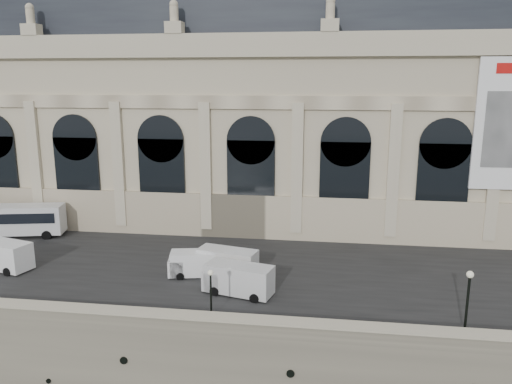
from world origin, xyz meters
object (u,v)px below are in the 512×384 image
box_truck (224,263)px  van_c (195,264)px  lamp_left (211,295)px  van_b (235,279)px  lamp_right (467,304)px  bus_left (7,220)px

box_truck → van_c: bearing=-173.0°
box_truck → lamp_left: size_ratio=1.71×
van_c → box_truck: 2.59m
van_b → lamp_right: size_ratio=1.27×
box_truck → lamp_right: size_ratio=1.39×
van_b → lamp_left: lamp_left is taller
bus_left → van_c: 25.18m
van_c → lamp_left: size_ratio=1.40×
bus_left → van_c: bearing=-19.0°
van_c → lamp_left: bearing=-67.6°
bus_left → van_b: 30.33m
lamp_right → van_b: bearing=164.3°
van_b → lamp_left: bearing=-101.3°
bus_left → van_c: (23.78, -8.21, -0.87)m
van_b → lamp_right: lamp_right is taller
bus_left → box_truck: 27.52m
van_c → van_b: bearing=-37.6°
bus_left → lamp_right: (44.95, -16.24, 0.34)m
bus_left → van_b: (28.06, -11.50, -0.74)m
van_c → box_truck: (2.57, 0.32, 0.11)m
bus_left → van_b: size_ratio=2.07×
lamp_left → lamp_right: (17.85, 0.01, 0.45)m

